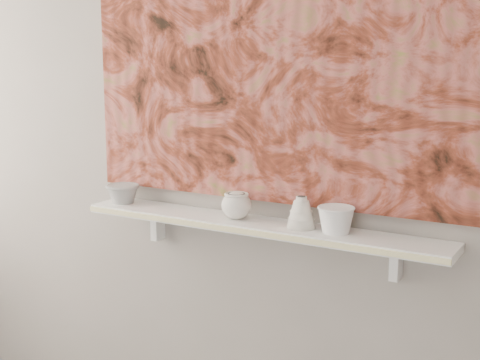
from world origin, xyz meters
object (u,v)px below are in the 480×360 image
Objects in this scene: painting at (269,47)px; bowl_white at (336,219)px; bowl_grey at (123,193)px; cup_cream at (236,205)px; shelf at (257,226)px; bell_vessel at (301,212)px.

bowl_white is at bearing -15.05° from painting.
bowl_grey is at bearing -172.50° from painting.
bowl_white is at bearing 0.00° from cup_cream.
shelf is 0.93× the size of painting.
bell_vessel is at bearing 0.00° from shelf.
bowl_grey reaches higher than shelf.
cup_cream is at bearing -136.33° from painting.
painting reaches higher than bowl_white.
bell_vessel is 0.89× the size of bowl_white.
bowl_white is (0.13, 0.00, -0.01)m from bell_vessel.
cup_cream is at bearing 180.00° from bell_vessel.
cup_cream is at bearing 180.00° from bowl_white.
painting reaches higher than shelf.
bowl_grey is 1.08× the size of bowl_white.
shelf is 12.68× the size of bell_vessel.
painting is 0.84m from bowl_grey.
bell_vessel is (0.17, -0.08, -0.55)m from painting.
bowl_white is (0.30, 0.00, 0.06)m from shelf.
bowl_grey is (-0.61, -0.08, -0.57)m from painting.
shelf is 10.40× the size of bowl_grey.
bowl_white reaches higher than shelf.
bowl_white reaches higher than bowl_grey.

